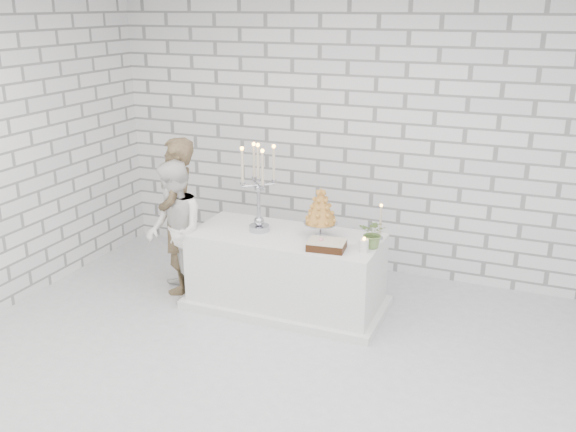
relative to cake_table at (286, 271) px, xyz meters
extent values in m
cube|color=silver|center=(0.49, -1.26, -0.38)|extent=(6.00, 5.00, 0.01)
cube|color=white|center=(0.49, 1.24, 1.12)|extent=(6.00, 0.01, 3.00)
cube|color=white|center=(0.49, -3.76, 1.12)|extent=(6.00, 0.01, 3.00)
cube|color=white|center=(0.00, 0.00, 0.00)|extent=(1.80, 0.80, 0.75)
imported|color=#3D3021|center=(-1.16, -0.04, 0.42)|extent=(0.55, 0.67, 1.60)
imported|color=white|center=(-1.10, -0.22, 0.33)|extent=(0.85, 0.87, 1.41)
cube|color=black|center=(0.48, -0.21, 0.42)|extent=(0.35, 0.27, 0.08)
cylinder|color=white|center=(0.80, -0.15, 0.44)|extent=(0.09, 0.09, 0.12)
cylinder|color=beige|center=(0.85, 0.23, 0.54)|extent=(0.07, 0.07, 0.32)
imported|color=#4A7B41|center=(0.85, -0.01, 0.51)|extent=(0.26, 0.23, 0.28)
camera|label=1|loc=(2.15, -5.21, 2.47)|focal=39.50mm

